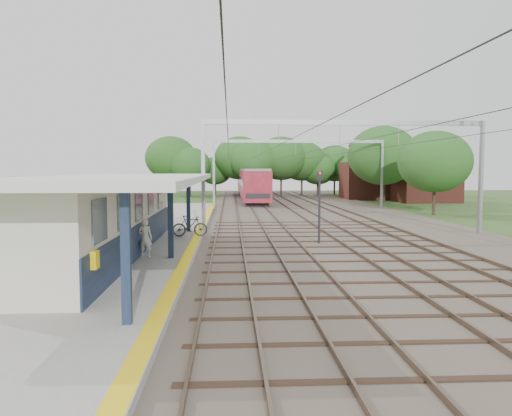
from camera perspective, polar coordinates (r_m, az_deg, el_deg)
name	(u,v)px	position (r m, az deg, el deg)	size (l,w,h in m)	color
ground	(342,302)	(15.80, 9.77, -10.50)	(160.00, 160.00, 0.00)	#2D4C1E
ballast_bed	(311,213)	(45.67, 6.35, -0.61)	(18.00, 90.00, 0.10)	#473D33
platform	(160,236)	(29.43, -10.97, -3.22)	(5.00, 52.00, 0.35)	gray
yellow_stripe	(198,233)	(29.18, -6.59, -2.87)	(0.45, 52.00, 0.01)	yellow
station_building	(104,216)	(22.64, -16.95, -0.85)	(3.41, 18.00, 3.40)	beige
canopy	(125,179)	(21.33, -14.80, 3.19)	(6.40, 20.00, 3.44)	#12203B
rail_tracks	(284,212)	(45.32, 3.23, -0.47)	(11.80, 88.00, 0.15)	brown
catenary_system	(314,151)	(40.77, 6.64, 6.46)	(17.22, 88.00, 7.00)	gray
tree_band	(280,163)	(72.38, 2.75, 5.12)	(31.72, 30.88, 8.82)	#382619
house_near	(426,178)	(65.61, 18.87, 3.27)	(7.00, 6.12, 7.89)	brown
house_far	(373,175)	(69.65, 13.20, 3.65)	(8.00, 6.12, 8.66)	brown
person	(145,238)	(21.54, -12.55, -3.35)	(0.60, 0.39, 1.65)	white
bicycle	(190,226)	(27.81, -7.57, -2.05)	(0.54, 1.92, 1.16)	black
train	(250,182)	(70.79, -0.65, 2.98)	(3.07, 38.25, 4.02)	black
signal_post	(319,200)	(26.77, 7.26, 0.87)	(0.31, 0.29, 3.96)	black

